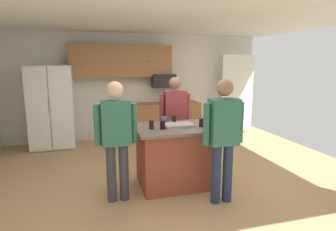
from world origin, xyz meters
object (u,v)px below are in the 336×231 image
microwave_over_range (163,81)px  person_guest_left (175,116)px  glass_dark_ale (151,125)px  refrigerator (52,107)px  glass_stout_tall (163,125)px  kitchen_island (173,156)px  glass_pilsner (202,123)px  mug_ceramic_white (164,120)px  serving_tray (178,125)px  person_guest_right (223,133)px  person_elder_center (116,134)px  glass_short_whisky (174,120)px

microwave_over_range → person_guest_left: size_ratio=0.34×
microwave_over_range → glass_dark_ale: bearing=-108.1°
microwave_over_range → person_guest_left: person_guest_left is taller
refrigerator → glass_stout_tall: size_ratio=15.24×
glass_dark_ale → kitchen_island: bearing=8.3°
microwave_over_range → glass_pilsner: microwave_over_range is taller
glass_stout_tall → glass_dark_ale: bearing=164.1°
mug_ceramic_white → glass_pilsner: (0.48, -0.38, 0.01)m
person_guest_left → serving_tray: person_guest_left is taller
mug_ceramic_white → kitchen_island: bearing=-76.1°
kitchen_island → serving_tray: size_ratio=2.64×
microwave_over_range → person_guest_right: 3.52m
person_guest_right → serving_tray: bearing=-4.9°
serving_tray → microwave_over_range: bearing=79.9°
person_guest_left → person_guest_right: bearing=26.8°
person_guest_right → serving_tray: (-0.39, 0.70, -0.02)m
mug_ceramic_white → microwave_over_range: bearing=75.6°
glass_stout_tall → glass_dark_ale: size_ratio=0.96×
person_guest_right → glass_stout_tall: (-0.67, 0.60, 0.02)m
kitchen_island → person_guest_right: size_ratio=0.69×
glass_dark_ale → person_elder_center: bearing=-157.3°
person_guest_right → glass_stout_tall: size_ratio=13.98×
glass_stout_tall → glass_dark_ale: 0.16m
kitchen_island → glass_short_whisky: 0.57m
glass_short_whisky → serving_tray: size_ratio=0.29×
glass_stout_tall → mug_ceramic_white: glass_stout_tall is taller
glass_dark_ale → serving_tray: size_ratio=0.28×
mug_ceramic_white → person_elder_center: bearing=-146.0°
kitchen_island → glass_pilsner: glass_pilsner is taller
glass_dark_ale → glass_pilsner: bearing=-4.2°
mug_ceramic_white → glass_dark_ale: size_ratio=1.06×
kitchen_island → glass_stout_tall: (-0.19, -0.10, 0.52)m
mug_ceramic_white → refrigerator: bearing=129.2°
mug_ceramic_white → glass_dark_ale: glass_dark_ale is taller
refrigerator → kitchen_island: bearing=-52.9°
serving_tray → kitchen_island: bearing=-176.6°
glass_pilsner → glass_stout_tall: bearing=178.9°
person_elder_center → glass_pilsner: (1.29, 0.16, 0.05)m
microwave_over_range → kitchen_island: size_ratio=0.48×
microwave_over_range → glass_short_whisky: bearing=-101.0°
glass_stout_tall → mug_ceramic_white: (0.13, 0.37, -0.01)m
person_guest_left → serving_tray: (-0.18, -0.78, 0.01)m
microwave_over_range → glass_pilsner: (-0.17, -2.90, -0.46)m
glass_dark_ale → glass_short_whisky: bearing=32.4°
kitchen_island → person_guest_left: 0.95m
glass_short_whisky → glass_dark_ale: bearing=-147.6°
microwave_over_range → mug_ceramic_white: bearing=-104.4°
microwave_over_range → mug_ceramic_white: (-0.65, -2.51, -0.47)m
refrigerator → glass_dark_ale: 3.19m
kitchen_island → glass_pilsner: size_ratio=9.13×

